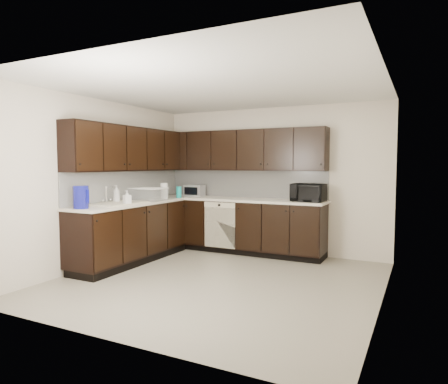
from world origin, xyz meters
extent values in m
plane|color=gray|center=(0.00, 0.00, 0.00)|extent=(4.00, 4.00, 0.00)
plane|color=white|center=(0.00, 0.00, 2.50)|extent=(4.00, 4.00, 0.00)
cube|color=beige|center=(0.00, 2.00, 1.25)|extent=(4.00, 0.02, 2.50)
cube|color=beige|center=(-2.00, 0.00, 1.25)|extent=(0.02, 4.00, 2.50)
cube|color=beige|center=(2.00, 0.00, 1.25)|extent=(0.02, 4.00, 2.50)
cube|color=beige|center=(0.00, -2.00, 1.25)|extent=(4.00, 0.02, 2.50)
cube|color=black|center=(-0.50, 1.70, 0.45)|extent=(3.00, 0.60, 0.90)
cube|color=black|center=(-1.70, 0.30, 0.45)|extent=(0.60, 2.20, 0.90)
cube|color=black|center=(-0.50, 1.73, 0.05)|extent=(3.00, 0.54, 0.10)
cube|color=black|center=(-1.67, 0.30, 0.05)|extent=(0.54, 2.20, 0.10)
cube|color=beige|center=(-0.50, 1.70, 0.92)|extent=(3.03, 0.63, 0.04)
cube|color=beige|center=(-1.70, 0.30, 0.92)|extent=(0.63, 2.23, 0.04)
cube|color=#B7B7B3|center=(-0.50, 1.99, 1.18)|extent=(3.00, 0.02, 0.48)
cube|color=#B7B7B3|center=(-1.99, 0.60, 1.18)|extent=(0.02, 2.80, 0.48)
cube|color=black|center=(-0.50, 1.83, 1.77)|extent=(3.00, 0.33, 0.70)
cube|color=black|center=(-1.83, 0.43, 1.77)|extent=(0.33, 2.47, 0.70)
cube|color=beige|center=(-0.70, 1.41, 0.50)|extent=(0.58, 0.02, 0.78)
cube|color=beige|center=(-0.70, 1.40, 0.84)|extent=(0.58, 0.03, 0.08)
cylinder|color=black|center=(-0.70, 1.39, 0.84)|extent=(0.04, 0.02, 0.04)
cube|color=beige|center=(-1.68, 0.00, 0.95)|extent=(0.54, 0.82, 0.03)
cube|color=beige|center=(-1.68, -0.20, 0.86)|extent=(0.42, 0.34, 0.16)
cube|color=beige|center=(-1.68, 0.20, 0.86)|extent=(0.42, 0.34, 0.16)
cylinder|color=silver|center=(-1.90, 0.00, 1.07)|extent=(0.03, 0.03, 0.26)
cylinder|color=silver|center=(-1.85, 0.00, 1.19)|extent=(0.14, 0.02, 0.02)
cylinder|color=#B2B2B7|center=(-1.68, -0.20, 0.89)|extent=(0.20, 0.20, 0.10)
imported|color=black|center=(0.75, 1.64, 1.08)|extent=(0.52, 0.36, 0.28)
imported|color=gray|center=(-1.48, -0.03, 1.05)|extent=(0.13, 0.13, 0.21)
imported|color=gray|center=(-1.85, 0.17, 1.07)|extent=(0.11, 0.11, 0.27)
cube|color=silver|center=(-1.39, 1.73, 1.05)|extent=(0.36, 0.28, 0.21)
cube|color=silver|center=(-1.62, 0.67, 1.04)|extent=(0.52, 0.40, 0.20)
cylinder|color=#101397|center=(-1.69, -0.70, 1.09)|extent=(0.25, 0.25, 0.31)
cylinder|color=#0E9B98|center=(-1.48, 1.35, 1.04)|extent=(0.09, 0.09, 0.20)
cylinder|color=white|center=(-1.61, 1.09, 1.07)|extent=(0.14, 0.14, 0.27)
camera|label=1|loc=(2.37, -4.56, 1.53)|focal=32.00mm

